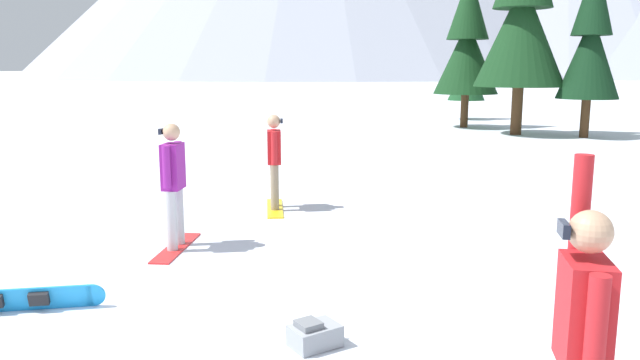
{
  "coord_description": "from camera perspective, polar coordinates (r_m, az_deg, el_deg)",
  "views": [
    {
      "loc": [
        3.6,
        -4.25,
        2.55
      ],
      "look_at": [
        -0.38,
        3.27,
        1.0
      ],
      "focal_mm": 34.8,
      "sensor_mm": 36.0,
      "label": 1
    }
  ],
  "objects": [
    {
      "name": "pine_tree_twin",
      "position": [
        27.47,
        13.38,
        12.14
      ],
      "size": [
        2.72,
        2.72,
        6.52
      ],
      "color": "#472D19",
      "rests_on": "ground_plane"
    },
    {
      "name": "snowboarder_midground",
      "position": [
        8.93,
        -13.32,
        -0.28
      ],
      "size": [
        0.84,
        1.5,
        1.79
      ],
      "color": "red",
      "rests_on": "ground_plane"
    },
    {
      "name": "snowboarder_foreground",
      "position": [
        3.92,
        22.87,
        -14.17
      ],
      "size": [
        0.74,
        1.57,
        2.05
      ],
      "color": "#19B259",
      "rests_on": "ground_plane"
    },
    {
      "name": "pine_tree_tall",
      "position": [
        25.08,
        18.1,
        14.34
      ],
      "size": [
        3.38,
        3.38,
        8.3
      ],
      "color": "#472D19",
      "rests_on": "ground_plane"
    },
    {
      "name": "backpack_grey",
      "position": [
        5.9,
        -0.52,
        -14.05
      ],
      "size": [
        0.5,
        0.54,
        0.26
      ],
      "color": "gray",
      "rests_on": "ground_plane"
    },
    {
      "name": "snowboarder_background",
      "position": [
        11.2,
        -4.23,
        1.87
      ],
      "size": [
        1.07,
        1.44,
        1.72
      ],
      "color": "yellow",
      "rests_on": "ground_plane"
    },
    {
      "name": "pine_tree_slender",
      "position": [
        24.8,
        23.64,
        11.71
      ],
      "size": [
        2.19,
        2.19,
        6.47
      ],
      "color": "#472D19",
      "rests_on": "ground_plane"
    },
    {
      "name": "ground_plane",
      "position": [
        6.12,
        -11.57,
        -14.49
      ],
      "size": [
        800.0,
        800.0,
        0.0
      ],
      "primitive_type": "plane",
      "color": "silver"
    },
    {
      "name": "loose_snowboard_far_spare",
      "position": [
        7.37,
        -26.08,
        -9.86
      ],
      "size": [
        1.47,
        1.18,
        0.27
      ],
      "color": "#1E8CD8",
      "rests_on": "ground_plane"
    },
    {
      "name": "pine_tree_short",
      "position": [
        31.86,
        13.38,
        9.66
      ],
      "size": [
        1.82,
        1.82,
        4.29
      ],
      "color": "#472D19",
      "rests_on": "ground_plane"
    }
  ]
}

